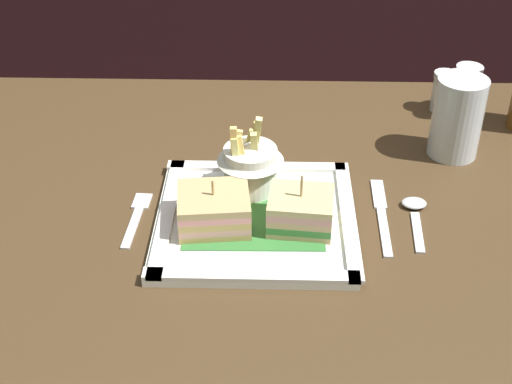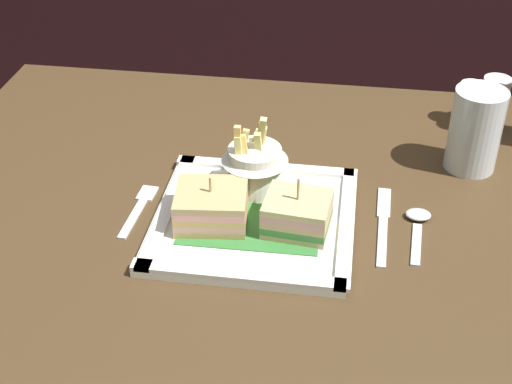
{
  "view_description": "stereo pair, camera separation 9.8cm",
  "coord_description": "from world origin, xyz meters",
  "px_view_note": "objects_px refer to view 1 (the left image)",
  "views": [
    {
      "loc": [
        0.02,
        -0.83,
        1.35
      ],
      "look_at": [
        0.0,
        -0.02,
        0.79
      ],
      "focal_mm": 50.87,
      "sensor_mm": 36.0,
      "label": 1
    },
    {
      "loc": [
        0.12,
        -0.82,
        1.35
      ],
      "look_at": [
        0.0,
        -0.02,
        0.79
      ],
      "focal_mm": 50.87,
      "sensor_mm": 36.0,
      "label": 2
    }
  ],
  "objects_px": {
    "fork": "(137,216)",
    "sandwich_half_left": "(214,209)",
    "fries_cup": "(250,161)",
    "knife": "(381,212)",
    "sandwich_half_right": "(301,211)",
    "salt_shaker": "(443,94)",
    "dining_table": "(255,300)",
    "water_glass": "(457,122)",
    "spoon": "(415,210)",
    "square_plate": "(257,219)",
    "pepper_shaker": "(466,91)"
  },
  "relations": [
    {
      "from": "dining_table",
      "to": "salt_shaker",
      "type": "bearing_deg",
      "value": 43.61
    },
    {
      "from": "salt_shaker",
      "to": "fries_cup",
      "type": "bearing_deg",
      "value": -140.36
    },
    {
      "from": "sandwich_half_left",
      "to": "water_glass",
      "type": "bearing_deg",
      "value": 30.03
    },
    {
      "from": "water_glass",
      "to": "sandwich_half_left",
      "type": "bearing_deg",
      "value": -149.97
    },
    {
      "from": "dining_table",
      "to": "fries_cup",
      "type": "bearing_deg",
      "value": 102.01
    },
    {
      "from": "dining_table",
      "to": "sandwich_half_left",
      "type": "height_order",
      "value": "sandwich_half_left"
    },
    {
      "from": "water_glass",
      "to": "knife",
      "type": "height_order",
      "value": "water_glass"
    },
    {
      "from": "pepper_shaker",
      "to": "water_glass",
      "type": "bearing_deg",
      "value": -108.36
    },
    {
      "from": "fork",
      "to": "square_plate",
      "type": "bearing_deg",
      "value": -3.61
    },
    {
      "from": "spoon",
      "to": "fork",
      "type": "bearing_deg",
      "value": -177.18
    },
    {
      "from": "pepper_shaker",
      "to": "square_plate",
      "type": "bearing_deg",
      "value": -136.17
    },
    {
      "from": "sandwich_half_left",
      "to": "spoon",
      "type": "height_order",
      "value": "sandwich_half_left"
    },
    {
      "from": "sandwich_half_left",
      "to": "dining_table",
      "type": "bearing_deg",
      "value": 44.12
    },
    {
      "from": "water_glass",
      "to": "pepper_shaker",
      "type": "distance_m",
      "value": 0.15
    },
    {
      "from": "knife",
      "to": "salt_shaker",
      "type": "distance_m",
      "value": 0.34
    },
    {
      "from": "dining_table",
      "to": "salt_shaker",
      "type": "xyz_separation_m",
      "value": [
        0.32,
        0.3,
        0.21
      ]
    },
    {
      "from": "fork",
      "to": "salt_shaker",
      "type": "xyz_separation_m",
      "value": [
        0.48,
        0.32,
        0.03
      ]
    },
    {
      "from": "square_plate",
      "to": "knife",
      "type": "bearing_deg",
      "value": 8.94
    },
    {
      "from": "dining_table",
      "to": "sandwich_half_left",
      "type": "xyz_separation_m",
      "value": [
        -0.05,
        -0.05,
        0.21
      ]
    },
    {
      "from": "fries_cup",
      "to": "spoon",
      "type": "distance_m",
      "value": 0.24
    },
    {
      "from": "dining_table",
      "to": "sandwich_half_left",
      "type": "distance_m",
      "value": 0.22
    },
    {
      "from": "dining_table",
      "to": "fries_cup",
      "type": "distance_m",
      "value": 0.24
    },
    {
      "from": "dining_table",
      "to": "pepper_shaker",
      "type": "relative_size",
      "value": 12.58
    },
    {
      "from": "fries_cup",
      "to": "fork",
      "type": "relative_size",
      "value": 0.93
    },
    {
      "from": "square_plate",
      "to": "sandwich_half_left",
      "type": "height_order",
      "value": "sandwich_half_left"
    },
    {
      "from": "sandwich_half_right",
      "to": "salt_shaker",
      "type": "bearing_deg",
      "value": 54.27
    },
    {
      "from": "dining_table",
      "to": "water_glass",
      "type": "relative_size",
      "value": 8.09
    },
    {
      "from": "fork",
      "to": "fries_cup",
      "type": "bearing_deg",
      "value": 20.19
    },
    {
      "from": "fork",
      "to": "salt_shaker",
      "type": "relative_size",
      "value": 1.78
    },
    {
      "from": "square_plate",
      "to": "salt_shaker",
      "type": "height_order",
      "value": "salt_shaker"
    },
    {
      "from": "water_glass",
      "to": "spoon",
      "type": "bearing_deg",
      "value": -116.97
    },
    {
      "from": "knife",
      "to": "fork",
      "type": "bearing_deg",
      "value": -177.22
    },
    {
      "from": "fork",
      "to": "spoon",
      "type": "xyz_separation_m",
      "value": [
        0.39,
        0.02,
        0.0
      ]
    },
    {
      "from": "square_plate",
      "to": "fries_cup",
      "type": "xyz_separation_m",
      "value": [
        -0.01,
        0.07,
        0.05
      ]
    },
    {
      "from": "water_glass",
      "to": "fork",
      "type": "xyz_separation_m",
      "value": [
        -0.47,
        -0.18,
        -0.06
      ]
    },
    {
      "from": "dining_table",
      "to": "sandwich_half_right",
      "type": "relative_size",
      "value": 11.32
    },
    {
      "from": "fork",
      "to": "sandwich_half_left",
      "type": "bearing_deg",
      "value": -13.79
    },
    {
      "from": "pepper_shaker",
      "to": "spoon",
      "type": "bearing_deg",
      "value": -113.04
    },
    {
      "from": "sandwich_half_left",
      "to": "knife",
      "type": "xyz_separation_m",
      "value": [
        0.23,
        0.04,
        -0.03
      ]
    },
    {
      "from": "sandwich_half_left",
      "to": "spoon",
      "type": "distance_m",
      "value": 0.28
    },
    {
      "from": "water_glass",
      "to": "dining_table",
      "type": "bearing_deg",
      "value": -152.95
    },
    {
      "from": "square_plate",
      "to": "sandwich_half_right",
      "type": "height_order",
      "value": "sandwich_half_right"
    },
    {
      "from": "fries_cup",
      "to": "water_glass",
      "type": "height_order",
      "value": "same"
    },
    {
      "from": "sandwich_half_left",
      "to": "sandwich_half_right",
      "type": "height_order",
      "value": "sandwich_half_right"
    },
    {
      "from": "square_plate",
      "to": "spoon",
      "type": "height_order",
      "value": "square_plate"
    },
    {
      "from": "knife",
      "to": "pepper_shaker",
      "type": "distance_m",
      "value": 0.36
    },
    {
      "from": "sandwich_half_left",
      "to": "salt_shaker",
      "type": "bearing_deg",
      "value": 43.68
    },
    {
      "from": "dining_table",
      "to": "salt_shaker",
      "type": "height_order",
      "value": "salt_shaker"
    },
    {
      "from": "square_plate",
      "to": "pepper_shaker",
      "type": "distance_m",
      "value": 0.49
    },
    {
      "from": "fork",
      "to": "knife",
      "type": "relative_size",
      "value": 0.71
    }
  ]
}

